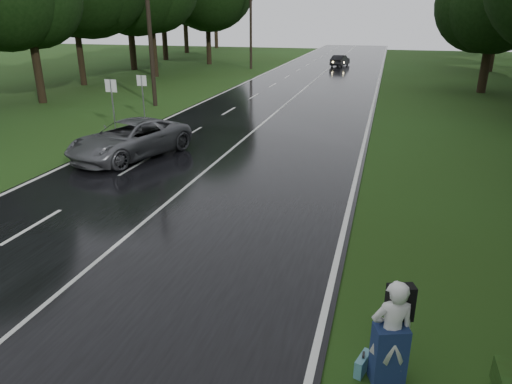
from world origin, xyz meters
TOP-DOWN VIEW (x-y plane):
  - ground at (0.00, 0.00)m, footprint 160.00×160.00m
  - road at (0.00, 20.00)m, footprint 12.00×140.00m
  - lane_center at (0.00, 20.00)m, footprint 0.12×140.00m
  - grey_car at (-3.84, 9.19)m, footprint 4.25×6.16m
  - far_car at (0.95, 49.66)m, footprint 2.04×4.05m
  - hitchhiker at (7.07, -1.53)m, footprint 0.83×0.79m
  - suitcase at (6.66, -1.44)m, footprint 0.28×0.49m
  - utility_pole_mid at (-8.50, 20.67)m, footprint 1.80×0.28m
  - utility_pole_far at (-8.50, 44.26)m, footprint 1.80×0.28m
  - road_sign_a at (-7.20, 13.47)m, footprint 0.65×0.10m
  - road_sign_b at (-7.20, 16.71)m, footprint 0.60×0.10m
  - tree_left_d at (-16.65, 19.57)m, footprint 8.31×8.31m
  - tree_left_e at (-15.71, 35.06)m, footprint 9.78×9.78m
  - tree_left_f at (-14.98, 48.03)m, footprint 9.93×9.93m
  - tree_right_e at (13.85, 32.78)m, footprint 7.36×7.36m
  - tree_right_f at (17.17, 48.61)m, footprint 10.50×10.50m

SIDE VIEW (x-z plane):
  - ground at x=0.00m, z-range 0.00..0.00m
  - utility_pole_mid at x=-8.50m, z-range -5.13..5.13m
  - utility_pole_far at x=-8.50m, z-range -5.35..5.35m
  - road_sign_a at x=-7.20m, z-range -1.34..1.34m
  - road_sign_b at x=-7.20m, z-range -1.26..1.26m
  - tree_left_d at x=-16.65m, z-range -6.49..6.49m
  - tree_left_e at x=-15.71m, z-range -7.64..7.64m
  - tree_left_f at x=-14.98m, z-range -7.76..7.76m
  - tree_right_e at x=13.85m, z-range -5.75..5.75m
  - tree_right_f at x=17.17m, z-range -8.20..8.20m
  - road at x=0.00m, z-range 0.00..0.04m
  - lane_center at x=0.00m, z-range 0.04..0.05m
  - suitcase at x=6.66m, z-range 0.00..0.33m
  - far_car at x=0.95m, z-range 0.04..1.31m
  - grey_car at x=-3.84m, z-range 0.04..1.60m
  - hitchhiker at x=7.07m, z-range -0.07..1.88m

